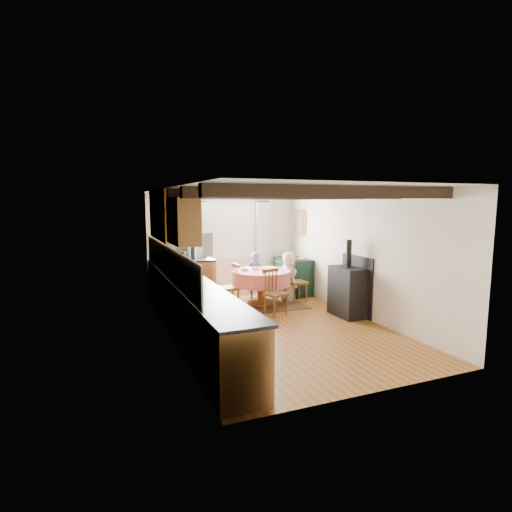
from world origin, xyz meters
name	(u,v)px	position (x,y,z in m)	size (l,w,h in m)	color
floor	(273,325)	(0.00, 0.00, 0.00)	(3.60, 5.50, 0.00)	#A56129
ceiling	(274,189)	(0.00, 0.00, 2.40)	(3.60, 5.50, 0.00)	white
wall_back	(225,244)	(0.00, 2.75, 1.20)	(3.60, 0.00, 2.40)	silver
wall_front	(377,291)	(0.00, -2.75, 1.20)	(3.60, 0.00, 2.40)	silver
wall_left	(169,265)	(-1.80, 0.00, 1.20)	(0.00, 5.50, 2.40)	silver
wall_right	(359,254)	(1.80, 0.00, 1.20)	(0.00, 5.50, 2.40)	silver
beam_a	(341,192)	(0.00, -2.00, 2.31)	(3.60, 0.16, 0.16)	black
beam_b	(302,193)	(0.00, -1.00, 2.31)	(3.60, 0.16, 0.16)	black
beam_c	(274,194)	(0.00, 0.00, 2.31)	(3.60, 0.16, 0.16)	black
beam_d	(252,195)	(0.00, 1.00, 2.31)	(3.60, 0.16, 0.16)	black
beam_e	(235,196)	(0.00, 2.00, 2.31)	(3.60, 0.16, 0.16)	black
splash_left	(167,262)	(-1.78, 0.30, 1.20)	(0.02, 4.50, 0.55)	beige
splash_back	(183,246)	(-1.00, 2.73, 1.20)	(1.40, 0.02, 0.55)	beige
base_cabinet_left	(189,310)	(-1.50, 0.00, 0.44)	(0.60, 5.30, 0.88)	brown
base_cabinet_back	(184,281)	(-1.05, 2.45, 0.44)	(1.30, 0.60, 0.88)	brown
worktop_left	(190,282)	(-1.48, 0.00, 0.90)	(0.64, 5.30, 0.04)	black
worktop_back	(184,260)	(-1.05, 2.43, 0.90)	(1.30, 0.64, 0.04)	black
wall_cabinet_glass	(166,215)	(-1.63, 1.20, 1.95)	(0.34, 1.80, 0.90)	brown
wall_cabinet_solid	(183,221)	(-1.63, -0.30, 1.90)	(0.34, 0.90, 0.70)	brown
window_frame	(229,227)	(0.10, 2.73, 1.60)	(1.34, 0.03, 1.54)	white
window_pane	(229,227)	(0.10, 2.74, 1.60)	(1.20, 0.01, 1.40)	white
curtain_left	(195,250)	(-0.75, 2.65, 1.10)	(0.35, 0.10, 2.10)	beige
curtain_right	(263,247)	(0.95, 2.65, 1.10)	(0.35, 0.10, 2.10)	beige
curtain_rod	(230,201)	(0.10, 2.65, 2.20)	(0.03, 0.03, 2.00)	black
wall_picture	(300,222)	(1.77, 2.30, 1.70)	(0.04, 0.50, 0.60)	gold
wall_plate	(266,222)	(1.05, 2.72, 1.70)	(0.30, 0.30, 0.02)	silver
rug	(261,305)	(0.37, 1.41, 0.01)	(1.72, 1.34, 0.01)	#382417
dining_table	(261,288)	(0.37, 1.41, 0.37)	(1.24, 1.24, 0.75)	tan
chair_near	(276,292)	(0.33, 0.60, 0.45)	(0.38, 0.40, 0.89)	brown
chair_left	(229,286)	(-0.35, 1.43, 0.46)	(0.40, 0.42, 0.92)	brown
chair_right	(297,281)	(1.22, 1.41, 0.47)	(0.40, 0.42, 0.93)	brown
aga_range	(293,276)	(1.47, 2.08, 0.44)	(0.61, 0.95, 0.87)	black
cast_iron_stove	(348,278)	(1.58, 0.02, 0.74)	(0.44, 0.74, 1.48)	black
child_far	(254,275)	(0.46, 2.03, 0.53)	(0.39, 0.25, 1.07)	#45466A
child_right	(288,277)	(1.05, 1.48, 0.55)	(0.54, 0.35, 1.10)	beige
bowl_a	(244,269)	(0.04, 1.55, 0.77)	(0.22, 0.22, 0.05)	silver
bowl_b	(255,269)	(0.28, 1.53, 0.77)	(0.18, 0.18, 0.06)	silver
cup	(264,271)	(0.25, 1.01, 0.80)	(0.11, 0.11, 0.10)	silver
canister_tall	(173,254)	(-1.27, 2.53, 1.04)	(0.14, 0.14, 0.23)	#262628
canister_wide	(182,255)	(-1.08, 2.47, 1.01)	(0.17, 0.17, 0.18)	#262628
canister_slim	(193,253)	(-0.86, 2.33, 1.07)	(0.11, 0.11, 0.30)	#262628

